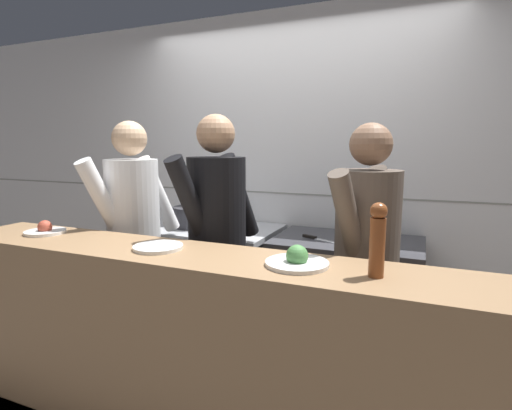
% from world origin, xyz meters
% --- Properties ---
extents(wall_back_tiled, '(8.00, 0.06, 2.60)m').
position_xyz_m(wall_back_tiled, '(0.00, 1.32, 1.30)').
color(wall_back_tiled, white).
rests_on(wall_back_tiled, ground_plane).
extents(oven_range, '(1.16, 0.71, 0.89)m').
position_xyz_m(oven_range, '(-0.60, 0.92, 0.45)').
color(oven_range, '#38383D').
rests_on(oven_range, ground_plane).
extents(prep_counter, '(1.01, 0.65, 0.89)m').
position_xyz_m(prep_counter, '(0.54, 0.92, 0.44)').
color(prep_counter, '#38383D').
rests_on(prep_counter, ground_plane).
extents(pass_counter, '(2.84, 0.45, 1.03)m').
position_xyz_m(pass_counter, '(-0.07, -0.21, 0.51)').
color(pass_counter, '#93704C').
rests_on(pass_counter, ground_plane).
extents(stock_pot, '(0.31, 0.31, 0.16)m').
position_xyz_m(stock_pot, '(-0.69, 0.89, 0.98)').
color(stock_pot, '#2D2D33').
rests_on(stock_pot, oven_range).
extents(chefs_knife, '(0.38, 0.19, 0.02)m').
position_xyz_m(chefs_knife, '(0.38, 0.83, 0.90)').
color(chefs_knife, '#B7BABF').
rests_on(chefs_knife, prep_counter).
extents(plated_dish_main, '(0.23, 0.23, 0.08)m').
position_xyz_m(plated_dish_main, '(-1.04, -0.17, 1.05)').
color(plated_dish_main, white).
rests_on(plated_dish_main, pass_counter).
extents(plated_dish_appetiser, '(0.25, 0.25, 0.02)m').
position_xyz_m(plated_dish_appetiser, '(-0.21, -0.20, 1.04)').
color(plated_dish_appetiser, white).
rests_on(plated_dish_appetiser, pass_counter).
extents(plated_dish_dessert, '(0.28, 0.28, 0.10)m').
position_xyz_m(plated_dish_dessert, '(0.51, -0.20, 1.05)').
color(plated_dish_dessert, white).
rests_on(plated_dish_dessert, pass_counter).
extents(pepper_mill, '(0.07, 0.07, 0.30)m').
position_xyz_m(pepper_mill, '(0.85, -0.22, 1.19)').
color(pepper_mill, brown).
rests_on(pepper_mill, pass_counter).
extents(chef_head_cook, '(0.44, 0.74, 1.70)m').
position_xyz_m(chef_head_cook, '(-0.77, 0.28, 0.95)').
color(chef_head_cook, black).
rests_on(chef_head_cook, ground_plane).
extents(chef_sous, '(0.44, 0.75, 1.73)m').
position_xyz_m(chef_sous, '(-0.14, 0.29, 0.96)').
color(chef_sous, black).
rests_on(chef_sous, ground_plane).
extents(chef_line, '(0.43, 0.71, 1.66)m').
position_xyz_m(chef_line, '(0.74, 0.32, 0.92)').
color(chef_line, black).
rests_on(chef_line, ground_plane).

